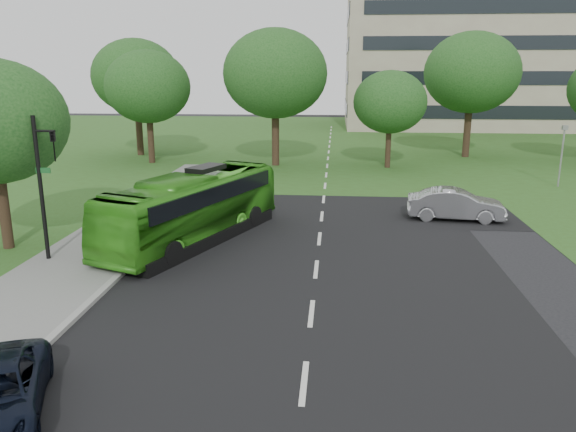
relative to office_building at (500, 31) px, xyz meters
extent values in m
plane|color=black|center=(-21.96, -61.96, -12.50)|extent=(160.00, 160.00, 0.00)
cube|color=black|center=(-21.96, -41.96, -12.49)|extent=(14.00, 120.00, 0.01)
cube|color=black|center=(-21.96, -47.96, -12.49)|extent=(80.00, 12.00, 0.01)
cube|color=silver|center=(-21.96, -46.96, -12.48)|extent=(0.15, 90.00, 0.01)
cube|color=gray|center=(-29.06, -66.96, -12.43)|extent=(0.25, 60.00, 0.15)
cube|color=#31561C|center=(-21.96, -16.96, -12.48)|extent=(120.00, 60.00, 0.01)
cube|color=tan|center=(0.04, 0.04, 0.00)|extent=(40.00, 20.00, 25.00)
cube|color=black|center=(0.04, -10.01, 0.00)|extent=(36.80, 0.10, 23.00)
cube|color=black|center=(-20.01, 0.04, 0.00)|extent=(0.10, 18.40, 23.00)
cylinder|color=black|center=(-36.29, -35.48, -10.80)|extent=(0.51, 0.51, 3.39)
ellipsoid|color=#174517|center=(-36.29, -35.48, -6.41)|extent=(6.73, 6.73, 5.72)
cylinder|color=black|center=(-26.07, -35.88, -10.55)|extent=(0.59, 0.59, 3.89)
ellipsoid|color=#174517|center=(-26.07, -35.88, -5.41)|extent=(8.01, 8.01, 6.81)
cylinder|color=black|center=(-17.29, -36.25, -11.10)|extent=(0.42, 0.42, 2.79)
ellipsoid|color=#174517|center=(-17.29, -36.25, -7.48)|extent=(5.55, 5.55, 4.72)
cylinder|color=black|center=(-10.00, -29.99, -10.51)|extent=(0.60, 0.60, 3.97)
ellipsoid|color=#174517|center=(-10.00, -29.99, -5.33)|extent=(7.99, 7.99, 6.79)
cylinder|color=black|center=(-38.71, -31.26, -10.58)|extent=(0.58, 0.58, 3.84)
ellipsoid|color=#174517|center=(-38.71, -31.26, -5.65)|extent=(7.53, 7.53, 6.40)
cylinder|color=black|center=(-35.04, -58.37, -11.02)|extent=(0.45, 0.45, 2.96)
imported|color=green|center=(-27.46, -56.59, -11.02)|extent=(6.19, 10.80, 2.96)
imported|color=#AEAFB3|center=(-15.25, -51.96, -11.72)|extent=(4.90, 2.15, 1.56)
cylinder|color=black|center=(-32.46, -59.96, -9.66)|extent=(0.16, 0.16, 5.68)
cylinder|color=black|center=(-32.06, -59.96, -7.38)|extent=(0.80, 0.09, 0.09)
imported|color=black|center=(-31.78, -59.96, -7.95)|extent=(0.23, 0.26, 1.14)
cube|color=#195926|center=(-32.29, -59.96, -8.86)|extent=(0.57, 0.05, 0.20)
cylinder|color=gray|center=(-6.91, -42.94, -10.64)|extent=(0.11, 0.11, 3.72)
cube|color=gray|center=(-6.91, -42.94, -8.68)|extent=(0.39, 0.35, 0.28)
camera|label=1|loc=(-21.32, -79.96, -5.25)|focal=35.00mm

